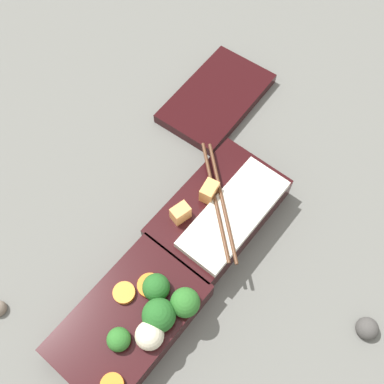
# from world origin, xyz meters

# --- Properties ---
(ground_plane) EXTENTS (3.00, 3.00, 0.00)m
(ground_plane) POSITION_xyz_m (0.00, 0.00, 0.00)
(ground_plane) COLOR slate
(bento_tray_vegetable) EXTENTS (0.20, 0.13, 0.08)m
(bento_tray_vegetable) POSITION_xyz_m (-0.09, -0.02, 0.03)
(bento_tray_vegetable) COLOR black
(bento_tray_vegetable) RESTS_ON ground_plane
(bento_tray_rice) EXTENTS (0.20, 0.15, 0.07)m
(bento_tray_rice) POSITION_xyz_m (0.10, -0.01, 0.03)
(bento_tray_rice) COLOR black
(bento_tray_rice) RESTS_ON ground_plane
(bento_lid) EXTENTS (0.21, 0.13, 0.02)m
(bento_lid) POSITION_xyz_m (0.28, 0.13, 0.01)
(bento_lid) COLOR black
(bento_lid) RESTS_ON ground_plane
(pebble_0) EXTENTS (0.03, 0.03, 0.03)m
(pebble_0) POSITION_xyz_m (0.10, -0.26, 0.01)
(pebble_0) COLOR #474442
(pebble_0) RESTS_ON ground_plane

